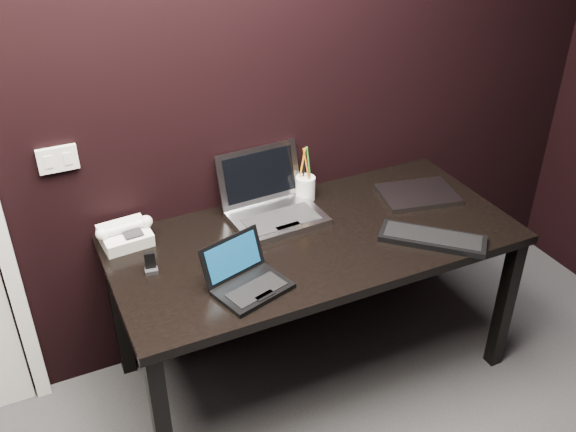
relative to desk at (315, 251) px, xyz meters
name	(u,v)px	position (x,y,z in m)	size (l,w,h in m)	color
wall_back	(207,89)	(-0.30, 0.40, 0.64)	(4.00, 4.00, 0.00)	black
wall_switch	(58,159)	(-0.92, 0.39, 0.46)	(0.15, 0.02, 0.10)	silver
desk	(315,251)	(0.00, 0.00, 0.00)	(1.70, 0.80, 0.74)	black
netbook	(247,279)	(-0.39, -0.20, 0.11)	(0.32, 0.30, 0.17)	black
silver_laptop	(273,206)	(-0.10, 0.22, 0.13)	(0.41, 0.37, 0.27)	#A5A5AA
ext_keyboard	(433,238)	(0.42, -0.24, 0.09)	(0.42, 0.40, 0.03)	black
closed_laptop	(418,194)	(0.58, 0.09, 0.09)	(0.38, 0.31, 0.02)	gray
desk_phone	(125,234)	(-0.73, 0.29, 0.12)	(0.24, 0.19, 0.12)	white
mobile_phone	(151,265)	(-0.69, 0.05, 0.11)	(0.05, 0.05, 0.09)	black
pen_cup	(305,187)	(0.10, 0.30, 0.14)	(0.11, 0.11, 0.26)	silver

